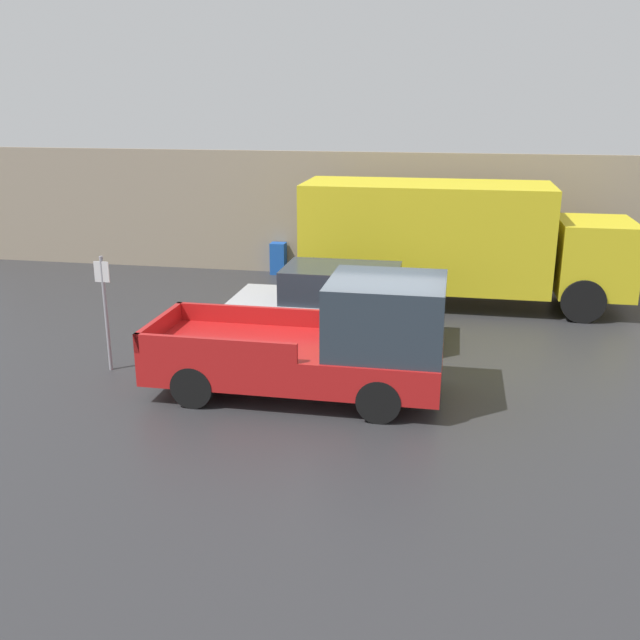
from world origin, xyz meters
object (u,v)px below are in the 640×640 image
pickup_truck (328,342)px  car (337,304)px  parking_sign (105,307)px  newspaper_box (278,258)px  delivery_truck (452,239)px

pickup_truck → car: 3.20m
parking_sign → newspaper_box: parking_sign is taller
parking_sign → newspaper_box: bearing=81.3°
pickup_truck → newspaper_box: (-3.16, 8.98, -0.53)m
car → delivery_truck: delivery_truck is taller
car → delivery_truck: (2.40, 3.45, 0.89)m
parking_sign → delivery_truck: bearing=43.5°
delivery_truck → parking_sign: bearing=-136.5°
pickup_truck → car: pickup_truck is taller
pickup_truck → parking_sign: (-4.46, 0.45, 0.29)m
newspaper_box → delivery_truck: bearing=-24.4°
pickup_truck → parking_sign: size_ratio=2.27×
parking_sign → newspaper_box: 8.67m
pickup_truck → newspaper_box: pickup_truck is taller
pickup_truck → car: size_ratio=1.15×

